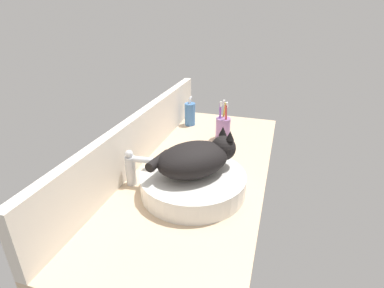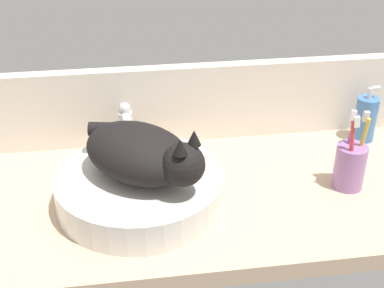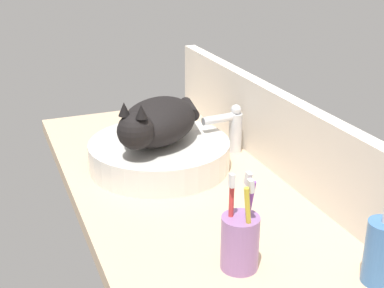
% 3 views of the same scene
% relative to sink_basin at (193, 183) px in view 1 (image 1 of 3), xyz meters
% --- Properties ---
extents(ground_plane, '(1.28, 0.53, 0.04)m').
position_rel_sink_basin_xyz_m(ground_plane, '(0.16, 0.03, -0.06)').
color(ground_plane, '#D1B28E').
extents(backsplash_panel, '(1.28, 0.04, 0.20)m').
position_rel_sink_basin_xyz_m(backsplash_panel, '(0.16, 0.27, 0.07)').
color(backsplash_panel, silver).
rests_on(backsplash_panel, ground_plane).
extents(sink_basin, '(0.36, 0.36, 0.07)m').
position_rel_sink_basin_xyz_m(sink_basin, '(0.00, 0.00, 0.00)').
color(sink_basin, silver).
rests_on(sink_basin, ground_plane).
extents(cat, '(0.30, 0.30, 0.14)m').
position_rel_sink_basin_xyz_m(cat, '(0.01, -0.01, 0.09)').
color(cat, black).
rests_on(cat, sink_basin).
extents(faucet, '(0.04, 0.12, 0.14)m').
position_rel_sink_basin_xyz_m(faucet, '(-0.02, 0.21, 0.04)').
color(faucet, silver).
rests_on(faucet, ground_plane).
extents(soap_dispenser, '(0.06, 0.06, 0.15)m').
position_rel_sink_basin_xyz_m(soap_dispenser, '(0.60, 0.20, 0.03)').
color(soap_dispenser, '#3F72B2').
rests_on(soap_dispenser, ground_plane).
extents(toothbrush_cup, '(0.07, 0.07, 0.19)m').
position_rel_sink_basin_xyz_m(toothbrush_cup, '(0.47, -0.00, 0.02)').
color(toothbrush_cup, '#996BA8').
rests_on(toothbrush_cup, ground_plane).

